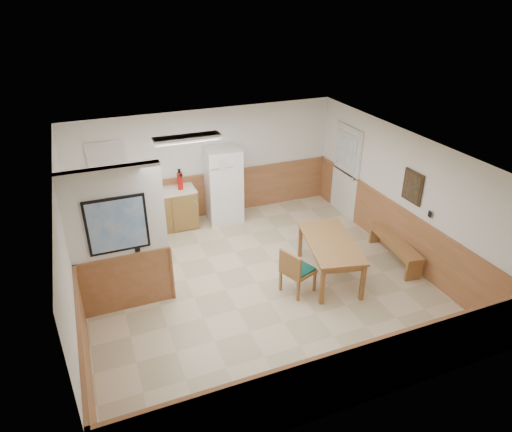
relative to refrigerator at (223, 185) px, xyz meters
name	(u,v)px	position (x,y,z in m)	size (l,w,h in m)	color
ground	(256,283)	(-0.26, -2.63, -0.85)	(6.00, 6.00, 0.00)	beige
ceiling	(257,153)	(-0.26, -2.63, 1.65)	(6.00, 6.00, 0.02)	white
back_wall	(207,164)	(-0.26, 0.37, 0.40)	(6.00, 0.02, 2.50)	white
right_wall	(401,195)	(2.74, -2.63, 0.40)	(0.02, 6.00, 2.50)	white
left_wall	(69,258)	(-3.26, -2.63, 0.40)	(0.02, 6.00, 2.50)	white
wainscot_back	(209,195)	(-0.26, 0.35, -0.35)	(6.00, 0.04, 1.00)	#AD6745
wainscot_right	(395,229)	(2.72, -2.63, -0.35)	(0.04, 6.00, 1.00)	#AD6745
wainscot_left	(80,298)	(-3.24, -2.63, -0.35)	(0.04, 6.00, 1.00)	#AD6745
partition_wall	(120,243)	(-2.51, -2.43, 0.38)	(1.50, 0.20, 2.50)	white
kitchen_counter	(159,210)	(-1.47, 0.05, -0.39)	(2.20, 0.61, 1.00)	olive
exterior_door	(346,171)	(2.70, -0.73, 0.20)	(0.07, 1.02, 2.15)	silver
kitchen_window	(108,164)	(-2.36, 0.35, 0.70)	(0.80, 0.04, 1.00)	silver
wall_painting	(413,187)	(2.71, -2.93, 0.70)	(0.04, 0.50, 0.60)	#352615
fluorescent_fixture	(187,138)	(-1.06, -1.33, 1.59)	(1.20, 0.30, 0.09)	silver
refrigerator	(223,185)	(0.00, 0.00, 0.00)	(0.80, 0.75, 1.70)	white
dining_table	(330,246)	(1.06, -2.92, -0.20)	(1.18, 1.80, 0.75)	#9A6338
dining_bench	(395,245)	(2.54, -2.91, -0.51)	(0.53, 1.55, 0.45)	#9A6338
dining_chair	(295,269)	(0.24, -3.14, -0.36)	(0.79, 0.66, 0.85)	#9A6338
fire_extinguisher	(180,180)	(-0.97, 0.02, 0.25)	(0.15, 0.15, 0.46)	red
soap_bottle	(107,194)	(-2.49, 0.04, 0.17)	(0.08, 0.08, 0.25)	#18893A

